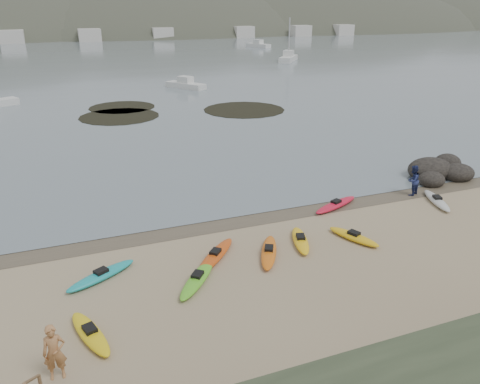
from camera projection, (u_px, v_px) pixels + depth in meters
name	position (u px, v px, depth m)	size (l,w,h in m)	color
ground	(240.00, 217.00, 26.23)	(600.00, 600.00, 0.00)	tan
wet_sand	(242.00, 219.00, 25.97)	(60.00, 60.00, 0.00)	brown
water	(64.00, 25.00, 286.04)	(1200.00, 1200.00, 0.00)	slate
kayaks	(270.00, 247.00, 22.61)	(22.16, 9.42, 0.34)	yellow
person_west	(54.00, 352.00, 14.58)	(0.71, 0.46, 1.94)	#BA7D4A
person_east	(413.00, 180.00, 28.92)	(0.94, 0.73, 1.93)	navy
rock_cluster	(439.00, 174.00, 32.31)	(5.08, 3.70, 1.61)	black
kelp_mats	(170.00, 111.00, 52.22)	(22.47, 14.68, 0.04)	black
moored_boats	(157.00, 61.00, 94.43)	(92.11, 72.41, 1.19)	silver
far_hills	(167.00, 69.00, 213.31)	(550.00, 135.00, 80.00)	#384235
far_town	(98.00, 35.00, 153.07)	(199.00, 5.00, 4.00)	beige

